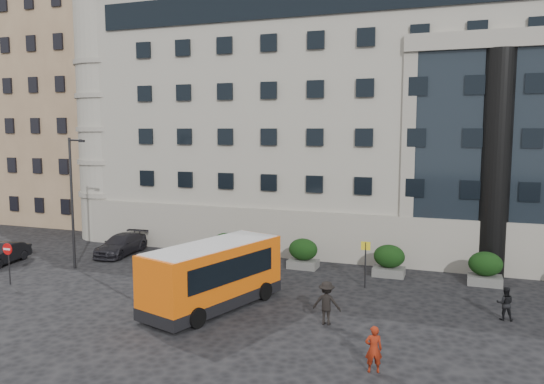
{
  "coord_description": "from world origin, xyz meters",
  "views": [
    {
      "loc": [
        10.19,
        -22.8,
        8.49
      ],
      "look_at": [
        0.21,
        4.91,
        5.0
      ],
      "focal_mm": 35.0,
      "sensor_mm": 36.0,
      "label": 1
    }
  ],
  "objects_px": {
    "parked_car_c": "(121,245)",
    "pedestrian_c": "(327,303)",
    "hedge_c": "(389,260)",
    "pedestrian_a": "(374,349)",
    "bus_stop_sign": "(365,256)",
    "hedge_d": "(485,268)",
    "pedestrian_b": "(505,303)",
    "parked_car_d": "(168,226)",
    "hedge_b": "(303,253)",
    "red_truck": "(166,212)",
    "parked_car_b": "(2,254)",
    "no_entry_sign": "(8,255)",
    "street_lamp": "(73,198)",
    "minibus": "(213,273)",
    "hedge_a": "(226,247)"
  },
  "relations": [
    {
      "from": "parked_car_d",
      "to": "red_truck",
      "type": "bearing_deg",
      "value": 128.51
    },
    {
      "from": "hedge_c",
      "to": "red_truck",
      "type": "xyz_separation_m",
      "value": [
        -19.88,
        8.43,
        0.51
      ]
    },
    {
      "from": "bus_stop_sign",
      "to": "parked_car_d",
      "type": "distance_m",
      "value": 19.81
    },
    {
      "from": "red_truck",
      "to": "parked_car_d",
      "type": "xyz_separation_m",
      "value": [
        1.41,
        -2.13,
        -0.73
      ]
    },
    {
      "from": "hedge_b",
      "to": "parked_car_b",
      "type": "distance_m",
      "value": 19.02
    },
    {
      "from": "bus_stop_sign",
      "to": "parked_car_b",
      "type": "relative_size",
      "value": 0.64
    },
    {
      "from": "hedge_c",
      "to": "bus_stop_sign",
      "type": "relative_size",
      "value": 0.73
    },
    {
      "from": "pedestrian_b",
      "to": "parked_car_c",
      "type": "bearing_deg",
      "value": -14.16
    },
    {
      "from": "bus_stop_sign",
      "to": "hedge_d",
      "type": "bearing_deg",
      "value": 24.66
    },
    {
      "from": "bus_stop_sign",
      "to": "red_truck",
      "type": "xyz_separation_m",
      "value": [
        -18.98,
        11.23,
        -0.29
      ]
    },
    {
      "from": "hedge_a",
      "to": "no_entry_sign",
      "type": "distance_m",
      "value": 12.64
    },
    {
      "from": "parked_car_d",
      "to": "pedestrian_a",
      "type": "bearing_deg",
      "value": -39.2
    },
    {
      "from": "hedge_d",
      "to": "street_lamp",
      "type": "relative_size",
      "value": 0.23
    },
    {
      "from": "hedge_c",
      "to": "pedestrian_a",
      "type": "height_order",
      "value": "hedge_c"
    },
    {
      "from": "hedge_c",
      "to": "minibus",
      "type": "distance_m",
      "value": 11.11
    },
    {
      "from": "red_truck",
      "to": "parked_car_b",
      "type": "height_order",
      "value": "red_truck"
    },
    {
      "from": "hedge_c",
      "to": "hedge_a",
      "type": "bearing_deg",
      "value": 180.0
    },
    {
      "from": "street_lamp",
      "to": "minibus",
      "type": "distance_m",
      "value": 12.05
    },
    {
      "from": "hedge_c",
      "to": "parked_car_b",
      "type": "distance_m",
      "value": 24.04
    },
    {
      "from": "hedge_c",
      "to": "pedestrian_b",
      "type": "xyz_separation_m",
      "value": [
        5.84,
        -5.52,
        -0.17
      ]
    },
    {
      "from": "bus_stop_sign",
      "to": "parked_car_c",
      "type": "distance_m",
      "value": 17.15
    },
    {
      "from": "pedestrian_b",
      "to": "red_truck",
      "type": "bearing_deg",
      "value": -31.32
    },
    {
      "from": "street_lamp",
      "to": "pedestrian_a",
      "type": "xyz_separation_m",
      "value": [
        19.46,
        -7.88,
        -3.53
      ]
    },
    {
      "from": "hedge_d",
      "to": "parked_car_d",
      "type": "bearing_deg",
      "value": 165.1
    },
    {
      "from": "bus_stop_sign",
      "to": "no_entry_sign",
      "type": "distance_m",
      "value": 19.46
    },
    {
      "from": "hedge_a",
      "to": "hedge_b",
      "type": "bearing_deg",
      "value": 0.0
    },
    {
      "from": "bus_stop_sign",
      "to": "minibus",
      "type": "distance_m",
      "value": 8.44
    },
    {
      "from": "hedge_b",
      "to": "hedge_a",
      "type": "bearing_deg",
      "value": 180.0
    },
    {
      "from": "hedge_b",
      "to": "red_truck",
      "type": "xyz_separation_m",
      "value": [
        -14.68,
        8.43,
        0.51
      ]
    },
    {
      "from": "bus_stop_sign",
      "to": "hedge_b",
      "type": "bearing_deg",
      "value": 146.93
    },
    {
      "from": "street_lamp",
      "to": "parked_car_c",
      "type": "relative_size",
      "value": 1.7
    },
    {
      "from": "parked_car_c",
      "to": "pedestrian_a",
      "type": "height_order",
      "value": "pedestrian_a"
    },
    {
      "from": "hedge_b",
      "to": "hedge_d",
      "type": "relative_size",
      "value": 1.0
    },
    {
      "from": "parked_car_c",
      "to": "pedestrian_c",
      "type": "distance_m",
      "value": 18.19
    },
    {
      "from": "minibus",
      "to": "parked_car_d",
      "type": "bearing_deg",
      "value": 144.92
    },
    {
      "from": "red_truck",
      "to": "parked_car_c",
      "type": "height_order",
      "value": "red_truck"
    },
    {
      "from": "pedestrian_b",
      "to": "parked_car_d",
      "type": "bearing_deg",
      "value": -28.78
    },
    {
      "from": "hedge_c",
      "to": "parked_car_d",
      "type": "relative_size",
      "value": 0.36
    },
    {
      "from": "parked_car_c",
      "to": "pedestrian_b",
      "type": "xyz_separation_m",
      "value": [
        23.74,
        -4.75,
        0.08
      ]
    },
    {
      "from": "street_lamp",
      "to": "parked_car_b",
      "type": "bearing_deg",
      "value": -172.01
    },
    {
      "from": "hedge_a",
      "to": "bus_stop_sign",
      "type": "height_order",
      "value": "bus_stop_sign"
    },
    {
      "from": "minibus",
      "to": "pedestrian_b",
      "type": "height_order",
      "value": "minibus"
    },
    {
      "from": "hedge_a",
      "to": "parked_car_b",
      "type": "xyz_separation_m",
      "value": [
        -13.0,
        -5.51,
        -0.27
      ]
    },
    {
      "from": "street_lamp",
      "to": "red_truck",
      "type": "relative_size",
      "value": 1.52
    },
    {
      "from": "hedge_b",
      "to": "pedestrian_b",
      "type": "bearing_deg",
      "value": -26.58
    },
    {
      "from": "hedge_d",
      "to": "red_truck",
      "type": "xyz_separation_m",
      "value": [
        -25.08,
        8.43,
        0.51
      ]
    },
    {
      "from": "street_lamp",
      "to": "parked_car_b",
      "type": "height_order",
      "value": "street_lamp"
    },
    {
      "from": "parked_car_b",
      "to": "pedestrian_a",
      "type": "xyz_separation_m",
      "value": [
        24.52,
        -7.17,
        0.19
      ]
    },
    {
      "from": "hedge_b",
      "to": "pedestrian_b",
      "type": "height_order",
      "value": "hedge_b"
    },
    {
      "from": "hedge_c",
      "to": "parked_car_c",
      "type": "xyz_separation_m",
      "value": [
        -17.9,
        -0.77,
        -0.25
      ]
    }
  ]
}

